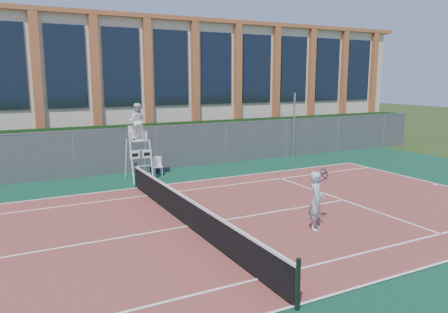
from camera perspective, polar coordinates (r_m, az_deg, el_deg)
name	(u,v)px	position (r m, az deg, el deg)	size (l,w,h in m)	color
ground	(188,227)	(13.88, -4.71, -9.18)	(120.00, 120.00, 0.00)	#233814
apron	(176,218)	(14.75, -6.24, -8.00)	(36.00, 20.00, 0.01)	#0D392C
tennis_court	(188,227)	(13.87, -4.71, -9.11)	(23.77, 10.97, 0.02)	brown
tennis_net	(188,211)	(13.71, -4.75, -7.07)	(0.10, 11.30, 1.10)	black
fence	(117,151)	(21.77, -13.84, 0.65)	(40.00, 0.06, 2.20)	#595E60
hedge	(111,148)	(22.92, -14.56, 1.08)	(40.00, 1.40, 2.20)	black
building	(80,85)	(30.46, -18.29, 8.83)	(45.00, 10.60, 8.22)	beige
steel_pole	(294,125)	(26.08, 9.12, 4.08)	(0.12, 0.12, 3.76)	#9EA0A5
umpire_chair	(137,124)	(20.03, -11.30, 4.24)	(0.99, 1.52, 3.54)	white
plastic_chair	(157,164)	(21.00, -8.69, -1.03)	(0.49, 0.49, 0.93)	silver
sports_bag_near	(157,169)	(21.85, -8.78, -1.66)	(0.69, 0.27, 0.29)	black
sports_bag_far	(165,170)	(21.95, -7.74, -1.69)	(0.52, 0.22, 0.21)	black
tennis_player	(316,200)	(13.61, 11.94, -5.63)	(1.05, 0.84, 1.81)	#ADC5D0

